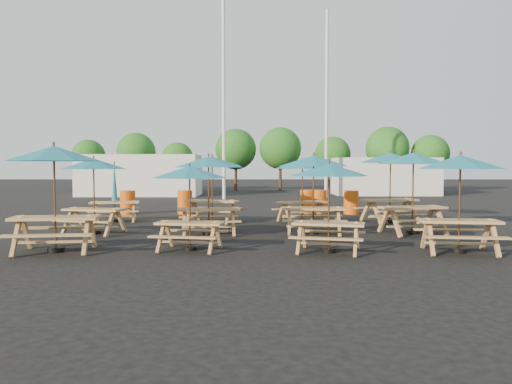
{
  "coord_description": "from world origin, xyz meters",
  "views": [
    {
      "loc": [
        0.06,
        -16.36,
        2.04
      ],
      "look_at": [
        0.0,
        1.5,
        1.1
      ],
      "focal_mm": 35.0,
      "sensor_mm": 36.0,
      "label": 1
    }
  ],
  "objects_px": {
    "picnic_unit_4": "(209,166)",
    "picnic_unit_11": "(390,162)",
    "picnic_unit_10": "(413,163)",
    "picnic_unit_0": "(54,160)",
    "picnic_unit_6": "(329,175)",
    "picnic_unit_8": "(303,168)",
    "waste_bin_2": "(307,202)",
    "picnic_unit_9": "(460,168)",
    "waste_bin_1": "(185,202)",
    "picnic_unit_3": "(190,177)",
    "picnic_unit_5": "(212,165)",
    "waste_bin_0": "(128,202)",
    "waste_bin_3": "(319,202)",
    "picnic_unit_2": "(115,197)",
    "waste_bin_4": "(351,202)",
    "picnic_unit_1": "(94,168)",
    "picnic_unit_7": "(314,165)"
  },
  "relations": [
    {
      "from": "picnic_unit_1",
      "to": "picnic_unit_9",
      "type": "bearing_deg",
      "value": -5.61
    },
    {
      "from": "waste_bin_0",
      "to": "waste_bin_1",
      "type": "height_order",
      "value": "same"
    },
    {
      "from": "picnic_unit_0",
      "to": "picnic_unit_4",
      "type": "distance_m",
      "value": 4.51
    },
    {
      "from": "picnic_unit_0",
      "to": "waste_bin_3",
      "type": "distance_m",
      "value": 12.25
    },
    {
      "from": "picnic_unit_10",
      "to": "waste_bin_4",
      "type": "distance_m",
      "value": 6.37
    },
    {
      "from": "waste_bin_3",
      "to": "picnic_unit_8",
      "type": "bearing_deg",
      "value": -106.78
    },
    {
      "from": "picnic_unit_4",
      "to": "picnic_unit_11",
      "type": "xyz_separation_m",
      "value": [
        6.18,
        3.06,
        0.16
      ]
    },
    {
      "from": "picnic_unit_2",
      "to": "waste_bin_3",
      "type": "xyz_separation_m",
      "value": [
        7.84,
        3.26,
        -0.41
      ]
    },
    {
      "from": "picnic_unit_1",
      "to": "waste_bin_3",
      "type": "bearing_deg",
      "value": 53.41
    },
    {
      "from": "picnic_unit_11",
      "to": "waste_bin_1",
      "type": "relative_size",
      "value": 2.86
    },
    {
      "from": "picnic_unit_9",
      "to": "waste_bin_1",
      "type": "distance_m",
      "value": 12.29
    },
    {
      "from": "picnic_unit_2",
      "to": "picnic_unit_10",
      "type": "distance_m",
      "value": 10.4
    },
    {
      "from": "picnic_unit_0",
      "to": "waste_bin_2",
      "type": "relative_size",
      "value": 2.52
    },
    {
      "from": "picnic_unit_0",
      "to": "picnic_unit_6",
      "type": "bearing_deg",
      "value": -7.92
    },
    {
      "from": "picnic_unit_2",
      "to": "waste_bin_4",
      "type": "height_order",
      "value": "picnic_unit_2"
    },
    {
      "from": "picnic_unit_11",
      "to": "waste_bin_2",
      "type": "height_order",
      "value": "picnic_unit_11"
    },
    {
      "from": "picnic_unit_0",
      "to": "waste_bin_2",
      "type": "distance_m",
      "value": 11.99
    },
    {
      "from": "picnic_unit_2",
      "to": "waste_bin_0",
      "type": "relative_size",
      "value": 2.21
    },
    {
      "from": "picnic_unit_4",
      "to": "picnic_unit_9",
      "type": "relative_size",
      "value": 1.01
    },
    {
      "from": "picnic_unit_8",
      "to": "waste_bin_0",
      "type": "distance_m",
      "value": 7.82
    },
    {
      "from": "picnic_unit_10",
      "to": "picnic_unit_11",
      "type": "height_order",
      "value": "picnic_unit_11"
    },
    {
      "from": "picnic_unit_2",
      "to": "picnic_unit_10",
      "type": "bearing_deg",
      "value": -28.7
    },
    {
      "from": "picnic_unit_6",
      "to": "picnic_unit_5",
      "type": "bearing_deg",
      "value": 132.27
    },
    {
      "from": "picnic_unit_3",
      "to": "waste_bin_4",
      "type": "bearing_deg",
      "value": 67.62
    },
    {
      "from": "waste_bin_4",
      "to": "picnic_unit_9",
      "type": "bearing_deg",
      "value": -85.25
    },
    {
      "from": "picnic_unit_2",
      "to": "waste_bin_3",
      "type": "relative_size",
      "value": 2.21
    },
    {
      "from": "picnic_unit_1",
      "to": "waste_bin_3",
      "type": "height_order",
      "value": "picnic_unit_1"
    },
    {
      "from": "picnic_unit_8",
      "to": "waste_bin_2",
      "type": "relative_size",
      "value": 2.58
    },
    {
      "from": "picnic_unit_4",
      "to": "picnic_unit_5",
      "type": "height_order",
      "value": "picnic_unit_5"
    },
    {
      "from": "waste_bin_2",
      "to": "waste_bin_0",
      "type": "bearing_deg",
      "value": -176.45
    },
    {
      "from": "waste_bin_3",
      "to": "picnic_unit_1",
      "type": "bearing_deg",
      "value": -139.41
    },
    {
      "from": "picnic_unit_6",
      "to": "picnic_unit_7",
      "type": "bearing_deg",
      "value": 104.34
    },
    {
      "from": "picnic_unit_0",
      "to": "picnic_unit_8",
      "type": "height_order",
      "value": "picnic_unit_0"
    },
    {
      "from": "waste_bin_4",
      "to": "picnic_unit_2",
      "type": "bearing_deg",
      "value": -162.05
    },
    {
      "from": "picnic_unit_10",
      "to": "picnic_unit_11",
      "type": "relative_size",
      "value": 0.92
    },
    {
      "from": "waste_bin_0",
      "to": "waste_bin_3",
      "type": "height_order",
      "value": "same"
    },
    {
      "from": "picnic_unit_6",
      "to": "picnic_unit_10",
      "type": "relative_size",
      "value": 0.87
    },
    {
      "from": "picnic_unit_11",
      "to": "waste_bin_3",
      "type": "height_order",
      "value": "picnic_unit_11"
    },
    {
      "from": "picnic_unit_8",
      "to": "picnic_unit_4",
      "type": "bearing_deg",
      "value": -154.04
    },
    {
      "from": "picnic_unit_10",
      "to": "waste_bin_0",
      "type": "xyz_separation_m",
      "value": [
        -10.1,
        5.99,
        -1.62
      ]
    },
    {
      "from": "picnic_unit_5",
      "to": "waste_bin_4",
      "type": "distance_m",
      "value": 6.58
    },
    {
      "from": "waste_bin_4",
      "to": "picnic_unit_1",
      "type": "bearing_deg",
      "value": -145.13
    },
    {
      "from": "picnic_unit_4",
      "to": "picnic_unit_11",
      "type": "distance_m",
      "value": 6.9
    },
    {
      "from": "picnic_unit_10",
      "to": "waste_bin_3",
      "type": "bearing_deg",
      "value": 93.72
    },
    {
      "from": "picnic_unit_3",
      "to": "picnic_unit_9",
      "type": "xyz_separation_m",
      "value": [
        6.36,
        -0.29,
        0.22
      ]
    },
    {
      "from": "picnic_unit_3",
      "to": "picnic_unit_6",
      "type": "height_order",
      "value": "picnic_unit_6"
    },
    {
      "from": "waste_bin_2",
      "to": "picnic_unit_2",
      "type": "bearing_deg",
      "value": -155.76
    },
    {
      "from": "picnic_unit_3",
      "to": "picnic_unit_8",
      "type": "xyz_separation_m",
      "value": [
        3.24,
        5.94,
        0.19
      ]
    },
    {
      "from": "waste_bin_1",
      "to": "picnic_unit_4",
      "type": "bearing_deg",
      "value": -75.48
    },
    {
      "from": "picnic_unit_2",
      "to": "picnic_unit_3",
      "type": "xyz_separation_m",
      "value": [
        3.57,
        -6.11,
        0.86
      ]
    }
  ]
}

